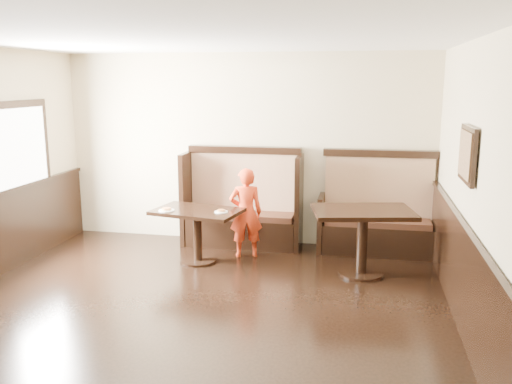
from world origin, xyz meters
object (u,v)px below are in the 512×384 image
(booth_main, at_px, (243,210))
(booth_neighbor, at_px, (377,219))
(child, at_px, (246,213))
(table_neighbor, at_px, (363,226))
(table_main, at_px, (197,222))

(booth_main, relative_size, booth_neighbor, 1.06)
(booth_neighbor, xyz_separation_m, child, (-1.78, -0.55, 0.14))
(booth_neighbor, xyz_separation_m, table_neighbor, (-0.21, -0.98, 0.15))
(table_neighbor, height_order, child, child)
(table_main, relative_size, table_neighbor, 0.93)
(table_main, height_order, table_neighbor, table_neighbor)
(booth_main, xyz_separation_m, child, (0.17, -0.55, 0.09))
(child, bearing_deg, table_main, 14.43)
(booth_main, height_order, booth_neighbor, same)
(booth_neighbor, relative_size, table_main, 1.33)
(booth_neighbor, height_order, child, booth_neighbor)
(table_main, xyz_separation_m, child, (0.58, 0.36, 0.07))
(table_neighbor, bearing_deg, booth_neighbor, 66.44)
(booth_neighbor, distance_m, table_main, 2.54)
(booth_main, height_order, child, booth_main)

